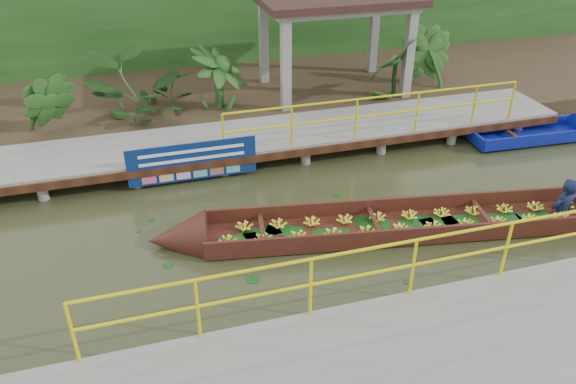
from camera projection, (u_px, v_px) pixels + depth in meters
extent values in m
plane|color=#313319|center=(299.00, 229.00, 11.23)|extent=(80.00, 80.00, 0.00)
cube|color=#372A1B|center=(227.00, 92.00, 17.32)|extent=(30.00, 8.00, 0.45)
cube|color=slate|center=(257.00, 136.00, 13.87)|extent=(16.00, 2.00, 0.15)
cube|color=#321A0D|center=(268.00, 157.00, 13.08)|extent=(16.00, 0.12, 0.18)
cylinder|color=yellow|center=(379.00, 97.00, 13.21)|extent=(7.50, 0.05, 0.05)
cylinder|color=yellow|center=(378.00, 115.00, 13.43)|extent=(7.50, 0.05, 0.05)
cylinder|color=yellow|center=(377.00, 117.00, 13.46)|extent=(0.05, 0.05, 1.00)
cylinder|color=slate|center=(2.00, 163.00, 13.21)|extent=(0.24, 0.24, 0.55)
cylinder|color=slate|center=(90.00, 184.00, 12.38)|extent=(0.24, 0.24, 0.55)
cylinder|color=slate|center=(91.00, 153.00, 13.70)|extent=(0.24, 0.24, 0.55)
cylinder|color=slate|center=(181.00, 172.00, 12.86)|extent=(0.24, 0.24, 0.55)
cylinder|color=slate|center=(173.00, 143.00, 14.19)|extent=(0.24, 0.24, 0.55)
cylinder|color=slate|center=(266.00, 160.00, 13.35)|extent=(0.24, 0.24, 0.55)
cylinder|color=slate|center=(250.00, 134.00, 14.67)|extent=(0.24, 0.24, 0.55)
cylinder|color=slate|center=(344.00, 150.00, 13.83)|extent=(0.24, 0.24, 0.55)
cylinder|color=slate|center=(323.00, 125.00, 15.16)|extent=(0.24, 0.24, 0.55)
cylinder|color=slate|center=(417.00, 140.00, 14.32)|extent=(0.24, 0.24, 0.55)
cylinder|color=slate|center=(390.00, 117.00, 15.64)|extent=(0.24, 0.24, 0.55)
cylinder|color=slate|center=(486.00, 131.00, 14.81)|extent=(0.24, 0.24, 0.55)
cylinder|color=slate|center=(454.00, 109.00, 16.13)|extent=(0.24, 0.24, 0.55)
cylinder|color=slate|center=(266.00, 160.00, 13.35)|extent=(0.24, 0.24, 0.55)
cube|color=slate|center=(457.00, 362.00, 7.84)|extent=(18.00, 2.40, 0.70)
cylinder|color=yellow|center=(429.00, 238.00, 8.11)|extent=(10.00, 0.05, 0.05)
cylinder|color=yellow|center=(426.00, 263.00, 8.34)|extent=(10.00, 0.05, 0.05)
cylinder|color=yellow|center=(425.00, 265.00, 8.36)|extent=(0.05, 0.05, 1.00)
cube|color=slate|center=(286.00, 69.00, 14.93)|extent=(0.25, 0.25, 2.80)
cube|color=slate|center=(408.00, 58.00, 15.80)|extent=(0.25, 0.25, 2.80)
cube|color=slate|center=(264.00, 45.00, 16.91)|extent=(0.25, 0.25, 2.80)
cube|color=slate|center=(374.00, 36.00, 17.79)|extent=(0.25, 0.25, 2.80)
cube|color=slate|center=(336.00, 5.00, 15.70)|extent=(4.00, 2.60, 0.12)
cube|color=#143E14|center=(210.00, 15.00, 18.49)|extent=(30.00, 0.80, 4.00)
cube|color=#34160E|center=(429.00, 225.00, 11.23)|extent=(8.99, 2.55, 0.07)
cube|color=#34160E|center=(421.00, 204.00, 11.63)|extent=(8.82, 1.52, 0.38)
cube|color=#34160E|center=(440.00, 235.00, 10.67)|extent=(8.82, 1.52, 0.38)
cone|color=#34160E|center=(177.00, 239.00, 10.66)|extent=(1.27, 1.24, 1.07)
imported|color=#0E1935|center=(570.00, 180.00, 11.08)|extent=(0.64, 0.46, 1.66)
cube|color=navy|center=(527.00, 137.00, 14.77)|extent=(3.13, 1.08, 0.10)
cube|color=navy|center=(518.00, 126.00, 15.10)|extent=(3.09, 0.21, 0.31)
cube|color=navy|center=(539.00, 140.00, 14.32)|extent=(3.09, 0.21, 0.31)
cube|color=navy|center=(475.00, 138.00, 14.40)|extent=(0.11, 0.93, 0.31)
cube|color=#321A0D|center=(511.00, 133.00, 14.58)|extent=(0.15, 0.93, 0.05)
cube|color=navy|center=(193.00, 162.00, 12.58)|extent=(2.90, 0.03, 0.91)
cube|color=white|center=(192.00, 151.00, 12.42)|extent=(2.35, 0.01, 0.07)
cube|color=white|center=(193.00, 159.00, 12.52)|extent=(2.35, 0.01, 0.07)
imported|color=#143E14|center=(40.00, 104.00, 13.77)|extent=(1.24, 1.24, 1.55)
imported|color=#143E14|center=(144.00, 94.00, 14.37)|extent=(1.24, 1.24, 1.55)
imported|color=#143E14|center=(221.00, 86.00, 14.86)|extent=(1.24, 1.24, 1.55)
imported|color=#143E14|center=(393.00, 69.00, 16.07)|extent=(1.24, 1.24, 1.55)
imported|color=#143E14|center=(440.00, 65.00, 16.44)|extent=(1.24, 1.24, 1.55)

